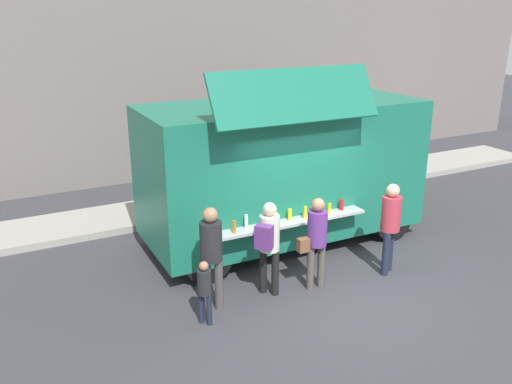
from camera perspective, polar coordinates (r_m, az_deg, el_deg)
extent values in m
plane|color=#38383D|center=(9.34, 8.78, -10.70)|extent=(60.00, 60.00, 0.00)
cube|color=#9E998E|center=(12.41, -19.95, -3.59)|extent=(28.00, 1.60, 0.15)
cube|color=slate|center=(15.56, -20.19, 16.87)|extent=(32.00, 2.40, 8.66)
cube|color=#1A7055|center=(10.74, 2.80, 2.68)|extent=(5.53, 2.35, 2.57)
cube|color=#1A7055|center=(8.95, 4.29, 10.17)|extent=(3.03, 0.59, 0.86)
cube|color=black|center=(9.50, 3.14, 2.43)|extent=(2.88, 0.14, 1.15)
cube|color=#B7B7BC|center=(9.63, 3.68, -3.21)|extent=(3.03, 0.39, 0.05)
cylinder|color=orange|center=(9.06, -2.32, -3.72)|extent=(0.06, 0.06, 0.22)
cylinder|color=white|center=(9.25, -1.05, -3.15)|extent=(0.06, 0.06, 0.25)
cylinder|color=red|center=(9.30, 0.78, -3.18)|extent=(0.07, 0.07, 0.20)
cylinder|color=yellow|center=(9.47, 2.02, -2.73)|extent=(0.08, 0.08, 0.21)
cylinder|color=yellow|center=(9.63, 3.61, -2.39)|extent=(0.07, 0.07, 0.20)
cylinder|color=yellow|center=(9.71, 5.25, -2.18)|extent=(0.06, 0.06, 0.23)
cylinder|color=yellow|center=(9.90, 6.38, -1.73)|extent=(0.07, 0.07, 0.25)
cylinder|color=yellow|center=(10.02, 7.80, -1.72)|extent=(0.06, 0.06, 0.19)
cylinder|color=red|center=(10.21, 9.07, -1.33)|extent=(0.08, 0.08, 0.21)
cube|color=black|center=(12.16, 14.06, 6.29)|extent=(0.10, 1.94, 1.13)
cylinder|color=black|center=(12.94, 8.49, 0.06)|extent=(0.90, 0.28, 0.90)
cylinder|color=black|center=(11.49, 14.13, -2.78)|extent=(0.90, 0.28, 0.90)
cylinder|color=black|center=(11.20, -9.01, -2.99)|extent=(0.90, 0.28, 0.90)
cylinder|color=black|center=(9.49, -5.24, -6.99)|extent=(0.90, 0.28, 0.90)
cylinder|color=#2C613A|center=(15.23, 12.33, 2.98)|extent=(0.60, 0.60, 1.04)
cylinder|color=#4F4942|center=(9.28, 5.79, -7.97)|extent=(0.13, 0.13, 0.80)
cylinder|color=#4F4942|center=(9.38, 6.92, -7.69)|extent=(0.13, 0.13, 0.80)
cylinder|color=#5D2F80|center=(9.04, 6.52, -3.84)|extent=(0.33, 0.33, 0.61)
sphere|color=#A37251|center=(8.89, 6.62, -1.36)|extent=(0.22, 0.22, 0.22)
cube|color=brown|center=(9.01, 5.03, -5.62)|extent=(0.20, 0.14, 0.23)
cylinder|color=black|center=(9.13, 0.76, -8.34)|extent=(0.13, 0.13, 0.80)
cylinder|color=black|center=(9.06, 2.05, -8.56)|extent=(0.13, 0.13, 0.80)
cylinder|color=beige|center=(8.79, 1.44, -4.37)|extent=(0.33, 0.33, 0.61)
sphere|color=beige|center=(8.64, 1.46, -1.83)|extent=(0.22, 0.22, 0.22)
cube|color=#5D2E75|center=(8.56, 0.86, -4.81)|extent=(0.31, 0.32, 0.39)
cylinder|color=#484445|center=(8.74, -5.37, -9.57)|extent=(0.13, 0.13, 0.84)
cylinder|color=#484445|center=(8.67, -3.96, -9.80)|extent=(0.13, 0.13, 0.84)
cylinder|color=#232326|center=(8.38, -4.80, -5.23)|extent=(0.35, 0.35, 0.64)
sphere|color=#9E7454|center=(8.21, -4.88, -2.44)|extent=(0.24, 0.24, 0.24)
cylinder|color=#1E253B|center=(9.96, 13.62, -6.37)|extent=(0.13, 0.13, 0.83)
cylinder|color=#1E253B|center=(10.16, 13.99, -5.89)|extent=(0.13, 0.13, 0.83)
cylinder|color=#B53543|center=(9.78, 14.14, -2.23)|extent=(0.35, 0.35, 0.63)
sphere|color=#D5AD88|center=(9.64, 14.34, 0.16)|extent=(0.23, 0.23, 0.23)
cylinder|color=#1D2335|center=(8.41, -5.84, -12.12)|extent=(0.08, 0.08, 0.51)
cylinder|color=#1D2335|center=(8.35, -4.98, -12.32)|extent=(0.08, 0.08, 0.51)
cylinder|color=#222427|center=(8.16, -5.51, -9.50)|extent=(0.21, 0.21, 0.39)
sphere|color=#A06E52|center=(8.04, -5.57, -7.83)|extent=(0.14, 0.14, 0.14)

